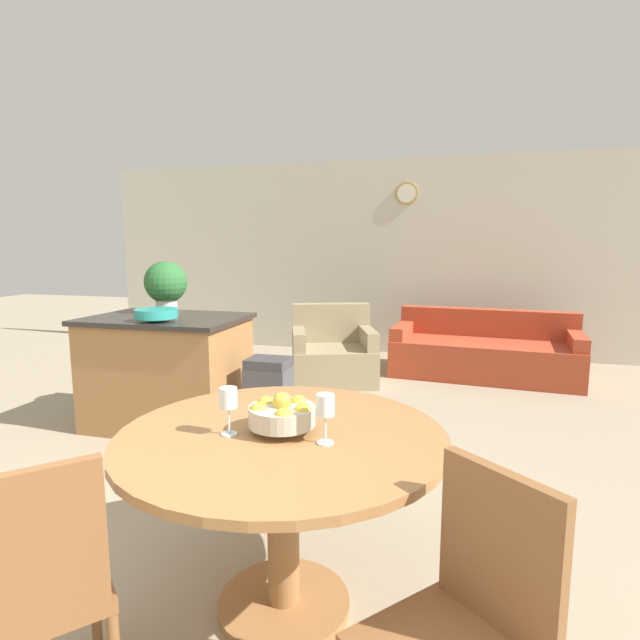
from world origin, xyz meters
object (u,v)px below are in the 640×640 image
object	(u,v)px
potted_plant	(166,284)
couch	(484,353)
dining_chair_near_left	(34,585)
fruit_bowl	(282,414)
dining_chair_near_right	(467,625)
armchair	(333,356)
kitchen_island	(168,371)
wine_glass_left	(228,400)
dining_table	(283,473)
teal_bowl	(156,314)
trash_bin	(269,397)
wine_glass_right	(325,407)

from	to	relation	value
potted_plant	couch	distance (m)	3.68
dining_chair_near_left	fruit_bowl	bearing A→B (deg)	4.70
dining_chair_near_right	armchair	world-z (taller)	dining_chair_near_right
fruit_bowl	couch	xyz separation A→B (m)	(1.02, 4.25, -0.58)
kitchen_island	armchair	world-z (taller)	kitchen_island
dining_chair_near_right	wine_glass_left	size ratio (longest dim) A/B	4.79
couch	armchair	world-z (taller)	armchair
kitchen_island	dining_table	bearing A→B (deg)	-47.65
dining_chair_near_left	teal_bowl	distance (m)	2.58
dining_chair_near_right	trash_bin	xyz separation A→B (m)	(-1.46, 2.35, -0.19)
dining_chair_near_left	wine_glass_right	size ratio (longest dim) A/B	4.79
trash_bin	armchair	size ratio (longest dim) A/B	0.56
dining_chair_near_right	teal_bowl	size ratio (longest dim) A/B	2.78
kitchen_island	trash_bin	distance (m)	0.92
dining_chair_near_right	potted_plant	size ratio (longest dim) A/B	2.02
fruit_bowl	armchair	distance (m)	3.67
potted_plant	trash_bin	xyz separation A→B (m)	(1.04, -0.24, -0.87)
dining_table	kitchen_island	world-z (taller)	kitchen_island
teal_bowl	dining_chair_near_left	bearing A→B (deg)	-65.43
couch	armchair	xyz separation A→B (m)	(-1.67, -0.68, 0.02)
dining_chair_near_right	kitchen_island	size ratio (longest dim) A/B	0.72
wine_glass_left	trash_bin	distance (m)	2.07
kitchen_island	potted_plant	xyz separation A→B (m)	(-0.13, 0.23, 0.72)
couch	teal_bowl	bearing A→B (deg)	-128.86
dining_chair_near_left	potted_plant	bearing A→B (deg)	66.37
wine_glass_left	armchair	world-z (taller)	wine_glass_left
wine_glass_right	kitchen_island	world-z (taller)	wine_glass_right
wine_glass_right	teal_bowl	size ratio (longest dim) A/B	0.58
kitchen_island	trash_bin	xyz separation A→B (m)	(0.91, -0.01, -0.15)
fruit_bowl	potted_plant	distance (m)	2.75
kitchen_island	potted_plant	world-z (taller)	potted_plant
wine_glass_right	teal_bowl	xyz separation A→B (m)	(-1.79, 1.66, 0.07)
dining_chair_near_right	trash_bin	bearing A→B (deg)	-16.06
wine_glass_left	teal_bowl	size ratio (longest dim) A/B	0.58
teal_bowl	armchair	world-z (taller)	teal_bowl
dining_table	wine_glass_right	distance (m)	0.38
fruit_bowl	couch	world-z (taller)	fruit_bowl
dining_chair_near_right	dining_table	bearing A→B (deg)	4.76
kitchen_island	fruit_bowl	bearing A→B (deg)	-47.66
dining_table	trash_bin	xyz separation A→B (m)	(-0.75, 1.81, -0.29)
dining_table	dining_chair_near_left	size ratio (longest dim) A/B	1.44
wine_glass_right	trash_bin	size ratio (longest dim) A/B	0.30
kitchen_island	couch	distance (m)	3.62
dining_chair_near_right	teal_bowl	world-z (taller)	teal_bowl
dining_chair_near_left	kitchen_island	world-z (taller)	kitchen_island
dining_table	fruit_bowl	world-z (taller)	fruit_bowl
wine_glass_right	couch	bearing A→B (deg)	79.18
dining_table	armchair	xyz separation A→B (m)	(-0.65, 3.56, -0.31)
kitchen_island	potted_plant	bearing A→B (deg)	119.02
wine_glass_right	armchair	world-z (taller)	wine_glass_right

